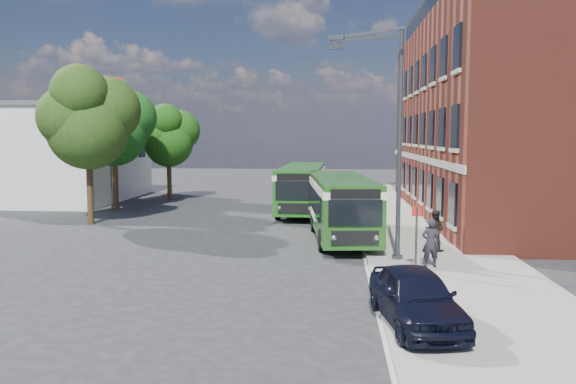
# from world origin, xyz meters

# --- Properties ---
(ground) EXTENTS (120.00, 120.00, 0.00)m
(ground) POSITION_xyz_m (0.00, 0.00, 0.00)
(ground) COLOR #252527
(ground) RESTS_ON ground
(pavement) EXTENTS (6.00, 48.00, 0.15)m
(pavement) POSITION_xyz_m (7.00, 8.00, 0.07)
(pavement) COLOR gray
(pavement) RESTS_ON ground
(kerb_line) EXTENTS (0.12, 48.00, 0.01)m
(kerb_line) POSITION_xyz_m (3.95, 8.00, 0.01)
(kerb_line) COLOR beige
(kerb_line) RESTS_ON ground
(brick_office) EXTENTS (12.10, 26.00, 14.20)m
(brick_office) POSITION_xyz_m (14.00, 12.00, 6.97)
(brick_office) COLOR maroon
(brick_office) RESTS_ON ground
(white_building) EXTENTS (9.40, 13.40, 7.30)m
(white_building) POSITION_xyz_m (-18.00, 18.00, 3.66)
(white_building) COLOR silver
(white_building) RESTS_ON ground
(flagpole) EXTENTS (0.95, 0.10, 9.00)m
(flagpole) POSITION_xyz_m (-12.45, 13.00, 4.94)
(flagpole) COLOR #383B3D
(flagpole) RESTS_ON ground
(street_lamp) EXTENTS (2.96, 2.38, 9.00)m
(street_lamp) POSITION_xyz_m (4.84, -2.00, 4.79)
(street_lamp) COLOR #383B3D
(street_lamp) RESTS_ON ground
(bus_stop_sign) EXTENTS (0.35, 0.08, 2.52)m
(bus_stop_sign) POSITION_xyz_m (5.60, -4.20, 1.51)
(bus_stop_sign) COLOR #383B3D
(bus_stop_sign) RESTS_ON ground
(bus_front) EXTENTS (3.57, 10.00, 3.02)m
(bus_front) POSITION_xyz_m (3.03, 2.91, 1.83)
(bus_front) COLOR #204E18
(bus_front) RESTS_ON ground
(bus_rear) EXTENTS (2.83, 10.87, 3.02)m
(bus_rear) POSITION_xyz_m (0.60, 12.34, 1.83)
(bus_rear) COLOR #1D5B19
(bus_rear) RESTS_ON ground
(parked_car) EXTENTS (2.42, 4.57, 1.48)m
(parked_car) POSITION_xyz_m (4.80, -9.82, 0.89)
(parked_car) COLOR black
(parked_car) RESTS_ON pavement
(pedestrian_a) EXTENTS (0.68, 0.47, 1.81)m
(pedestrian_a) POSITION_xyz_m (6.26, -3.28, 1.05)
(pedestrian_a) COLOR black
(pedestrian_a) RESTS_ON pavement
(pedestrian_b) EXTENTS (1.05, 0.97, 1.74)m
(pedestrian_b) POSITION_xyz_m (6.94, -0.27, 1.02)
(pedestrian_b) COLOR black
(pedestrian_b) RESTS_ON pavement
(tree_left) EXTENTS (5.24, 4.98, 8.85)m
(tree_left) POSITION_xyz_m (-11.00, 6.36, 6.00)
(tree_left) COLOR #362613
(tree_left) RESTS_ON ground
(tree_mid) EXTENTS (5.05, 4.80, 8.53)m
(tree_mid) POSITION_xyz_m (-11.83, 12.14, 5.78)
(tree_mid) COLOR #362613
(tree_mid) RESTS_ON ground
(tree_right) EXTENTS (4.39, 4.17, 7.41)m
(tree_right) POSITION_xyz_m (-9.98, 18.25, 5.02)
(tree_right) COLOR #362613
(tree_right) RESTS_ON ground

